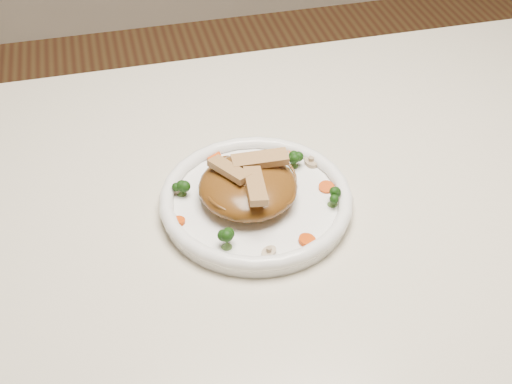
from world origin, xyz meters
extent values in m
cube|color=beige|center=(0.00, 0.00, 0.73)|extent=(1.20, 0.80, 0.04)
cylinder|color=brown|center=(0.54, 0.34, 0.35)|extent=(0.06, 0.06, 0.71)
cylinder|color=white|center=(-0.08, -0.02, 0.76)|extent=(0.32, 0.32, 0.02)
ellipsoid|color=brown|center=(-0.09, -0.01, 0.79)|extent=(0.17, 0.17, 0.04)
cube|color=tan|center=(-0.07, 0.01, 0.82)|extent=(0.08, 0.03, 0.01)
cube|color=tan|center=(-0.12, 0.00, 0.81)|extent=(0.05, 0.07, 0.01)
cube|color=tan|center=(-0.09, -0.04, 0.82)|extent=(0.03, 0.07, 0.01)
cylinder|color=#C83C07|center=(-0.01, 0.07, 0.77)|extent=(0.03, 0.03, 0.00)
cylinder|color=#C83C07|center=(-0.19, -0.03, 0.77)|extent=(0.02, 0.02, 0.00)
cylinder|color=#C83C07|center=(0.02, -0.02, 0.77)|extent=(0.02, 0.02, 0.00)
cylinder|color=#C83C07|center=(-0.12, 0.09, 0.77)|extent=(0.02, 0.02, 0.00)
cylinder|color=#C83C07|center=(-0.04, -0.11, 0.77)|extent=(0.02, 0.02, 0.00)
cylinder|color=tan|center=(-0.09, -0.12, 0.77)|extent=(0.03, 0.03, 0.01)
cylinder|color=tan|center=(0.01, 0.04, 0.77)|extent=(0.03, 0.03, 0.01)
cylinder|color=tan|center=(-0.18, 0.03, 0.77)|extent=(0.03, 0.03, 0.01)
cylinder|color=tan|center=(-0.02, 0.06, 0.77)|extent=(0.02, 0.02, 0.01)
camera|label=1|loc=(-0.24, -0.66, 1.37)|focal=46.58mm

